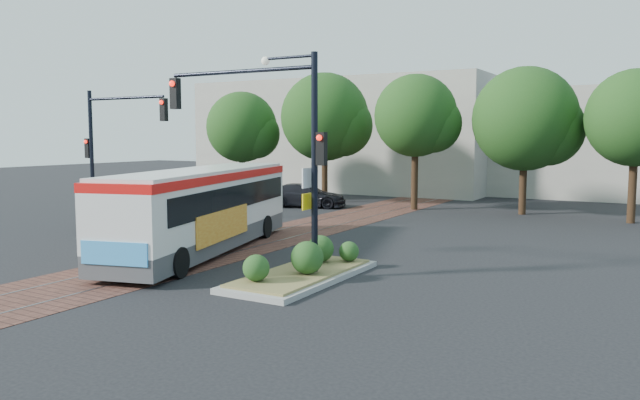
% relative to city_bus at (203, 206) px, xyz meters
% --- Properties ---
extents(ground, '(120.00, 120.00, 0.00)m').
position_rel_city_bus_xyz_m(ground, '(0.23, -0.80, -1.58)').
color(ground, black).
rests_on(ground, ground).
extents(trackbed, '(3.60, 40.00, 0.02)m').
position_rel_city_bus_xyz_m(trackbed, '(0.23, 3.20, -1.58)').
color(trackbed, brown).
rests_on(trackbed, ground).
extents(tree_row, '(26.40, 5.60, 7.67)m').
position_rel_city_bus_xyz_m(tree_row, '(1.44, 15.62, 3.27)').
color(tree_row, '#382314').
rests_on(tree_row, ground).
extents(warehouses, '(40.00, 13.00, 8.00)m').
position_rel_city_bus_xyz_m(warehouses, '(-0.29, 27.95, 2.23)').
color(warehouses, '#ADA899').
rests_on(warehouses, ground).
extents(city_bus, '(4.94, 10.82, 2.84)m').
position_rel_city_bus_xyz_m(city_bus, '(0.00, 0.00, 0.00)').
color(city_bus, '#464648').
rests_on(city_bus, ground).
extents(traffic_island, '(2.20, 5.20, 1.13)m').
position_rel_city_bus_xyz_m(traffic_island, '(5.05, -1.70, -1.25)').
color(traffic_island, gray).
rests_on(traffic_island, ground).
extents(signal_pole_main, '(5.49, 0.46, 6.00)m').
position_rel_city_bus_xyz_m(signal_pole_main, '(4.10, -1.61, 2.57)').
color(signal_pole_main, black).
rests_on(signal_pole_main, ground).
extents(signal_pole_left, '(4.99, 0.34, 6.00)m').
position_rel_city_bus_xyz_m(signal_pole_left, '(-8.13, 3.19, 2.28)').
color(signal_pole_left, black).
rests_on(signal_pole_left, ground).
extents(officer, '(0.64, 0.44, 1.67)m').
position_rel_city_bus_xyz_m(officer, '(-7.36, 0.99, -0.75)').
color(officer, black).
rests_on(officer, ground).
extents(parked_car, '(4.87, 3.14, 1.31)m').
position_rel_city_bus_xyz_m(parked_car, '(-3.97, 13.29, -0.93)').
color(parked_car, black).
rests_on(parked_car, ground).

